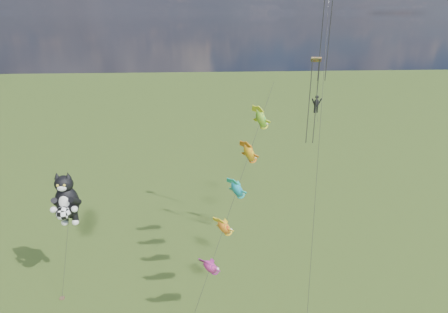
{
  "coord_description": "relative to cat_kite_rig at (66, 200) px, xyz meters",
  "views": [
    {
      "loc": [
        9.16,
        -24.94,
        25.32
      ],
      "look_at": [
        11.51,
        10.08,
        11.85
      ],
      "focal_mm": 30.0,
      "sensor_mm": 36.0,
      "label": 1
    }
  ],
  "objects": [
    {
      "name": "cat_kite_rig",
      "position": [
        0.0,
        0.0,
        0.0
      ],
      "size": [
        2.6,
        4.19,
        11.85
      ],
      "rotation": [
        0.0,
        0.0,
        -0.29
      ],
      "color": "brown",
      "rests_on": "ground"
    },
    {
      "name": "parafoil_rig",
      "position": [
        24.15,
        3.8,
        9.16
      ],
      "size": [
        5.51,
        17.01,
        27.6
      ],
      "rotation": [
        0.0,
        0.0,
        -0.19
      ],
      "color": "brown",
      "rests_on": "ground"
    },
    {
      "name": "fish_windsock_rig",
      "position": [
        15.7,
        -2.36,
        1.65
      ],
      "size": [
        9.27,
        13.13,
        19.26
      ],
      "rotation": [
        0.0,
        0.0,
        -0.29
      ],
      "color": "brown",
      "rests_on": "ground"
    }
  ]
}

